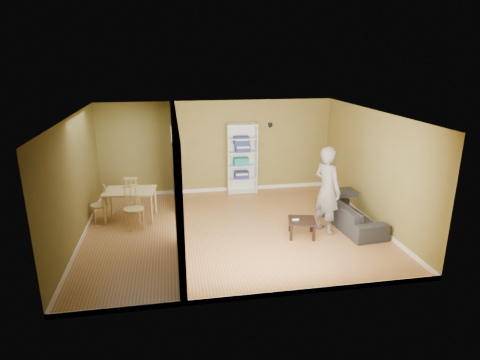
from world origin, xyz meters
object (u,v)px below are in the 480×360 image
sofa (352,211)px  chair_far (133,193)px  chair_left (99,204)px  bookshelf (242,158)px  chair_near (134,208)px  person (328,183)px  coffee_table (302,222)px  dining_table (130,193)px

sofa → chair_far: (-5.00, 1.91, 0.09)m
chair_left → chair_far: chair_far is taller
bookshelf → chair_left: bookshelf is taller
sofa → chair_near: 4.94m
person → chair_left: (-5.02, 1.42, -0.70)m
coffee_table → chair_near: 3.76m
coffee_table → chair_left: bearing=160.4°
coffee_table → chair_far: 4.33m
person → coffee_table: person is taller
coffee_table → chair_far: chair_far is taller
person → chair_far: bearing=42.3°
sofa → person: person is taller
coffee_table → sofa: bearing=13.5°
chair_far → person: bearing=155.4°
sofa → dining_table: 5.18m
person → coffee_table: bearing=83.2°
dining_table → chair_left: (-0.71, -0.04, -0.21)m
bookshelf → chair_near: (-2.84, -2.14, -0.50)m
dining_table → chair_near: bearing=-78.0°
person → dining_table: person is taller
dining_table → chair_near: size_ratio=1.19×
chair_left → chair_far: (0.71, 0.64, 0.02)m
bookshelf → sofa: bearing=-54.8°
person → chair_near: size_ratio=2.31×
chair_far → chair_near: bearing=96.6°
bookshelf → coffee_table: bearing=-76.7°
sofa → coffee_table: size_ratio=3.39×
dining_table → chair_left: size_ratio=1.33×
person → dining_table: bearing=49.1°
sofa → bookshelf: bookshelf is taller
sofa → chair_far: bearing=64.3°
sofa → bookshelf: bearing=30.4°
sofa → chair_near: (-4.88, 0.76, 0.13)m
chair_left → person: bearing=56.0°
person → bookshelf: person is taller
person → chair_left: size_ratio=2.60×
dining_table → chair_left: chair_left is taller
coffee_table → chair_left: (-4.43, 1.58, 0.11)m
sofa → chair_near: bearing=76.4°
sofa → bookshelf: 3.59m
sofa → chair_far: size_ratio=2.10×
coffee_table → chair_near: bearing=163.5°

